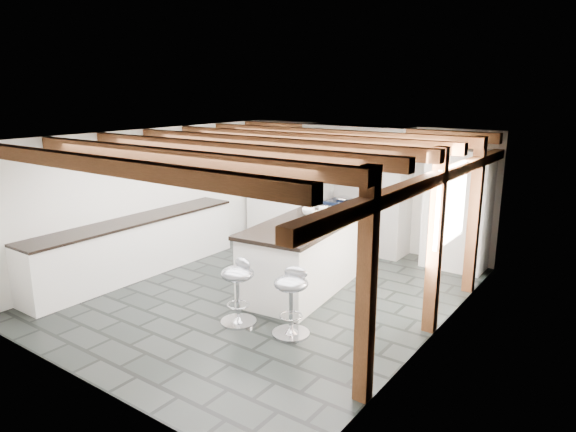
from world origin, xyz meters
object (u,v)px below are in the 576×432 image
Objects in this scene: kitchen_island at (301,257)px; bar_stool_near at (291,294)px; range_cooker at (354,224)px; bar_stool_far at (238,284)px.

kitchen_island is 1.42m from bar_stool_near.
range_cooker is at bearing 93.19° from kitchen_island.
bar_stool_near is 1.00× the size of bar_stool_far.
kitchen_island is at bearing 101.52° from bar_stool_far.
range_cooker reaches higher than bar_stool_near.
bar_stool_near is at bearing -66.85° from kitchen_island.
kitchen_island is 2.55× the size of bar_stool_near.
bar_stool_far is (-0.74, -0.12, 0.00)m from bar_stool_near.
range_cooker is 3.72m from bar_stool_far.
range_cooker is at bearing 89.79° from bar_stool_near.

